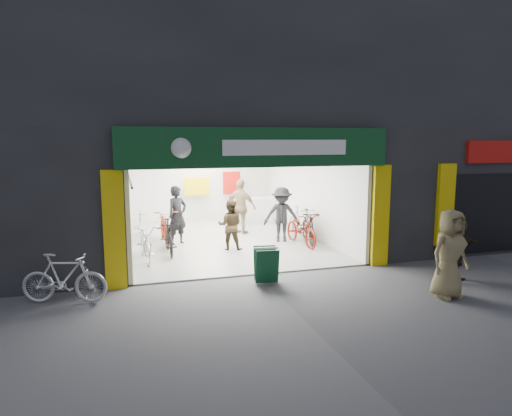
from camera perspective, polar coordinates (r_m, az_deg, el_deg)
name	(u,v)px	position (r m, az deg, el deg)	size (l,w,h in m)	color
ground	(258,275)	(11.07, 0.25, -8.40)	(60.00, 60.00, 0.00)	#56565B
building	(241,107)	(15.67, -1.91, 12.55)	(17.00, 10.27, 8.00)	#232326
bike_left_front	(146,242)	(12.59, -13.64, -4.15)	(0.68, 1.94, 1.02)	#B2B1B6
bike_left_midfront	(169,237)	(13.07, -10.81, -3.63)	(0.47, 1.67, 1.00)	black
bike_left_midback	(165,226)	(14.57, -11.33, -2.22)	(0.72, 2.07, 1.09)	#972A0D
bike_left_back	(141,225)	(15.43, -14.23, -2.01)	(0.44, 1.55, 0.93)	#A5A5AA
bike_right_front	(308,227)	(14.35, 6.56, -2.34)	(0.50, 1.75, 1.05)	black
bike_right_mid	(301,229)	(14.04, 5.70, -2.64)	(0.68, 1.94, 1.02)	maroon
bike_right_back	(301,223)	(14.88, 5.68, -1.87)	(0.51, 1.80, 1.08)	#AFB0B4
parked_bike	(64,278)	(9.89, -22.87, -8.10)	(0.48, 1.70, 1.02)	silver
customer_a	(177,216)	(14.15, -9.80, -0.96)	(0.67, 0.44, 1.83)	black
customer_b	(230,225)	(13.31, -3.26, -2.18)	(0.73, 0.57, 1.50)	#382B19
customer_c	(282,215)	(14.29, 3.23, -0.91)	(1.14, 0.65, 1.76)	black
customer_d	(241,207)	(15.48, -1.90, 0.10)	(1.11, 0.46, 1.90)	#907454
pedestrian_near	(450,254)	(10.14, 23.04, -5.29)	(0.90, 0.59, 1.85)	olive
pedestrian_far	(456,247)	(11.35, 23.70, -4.53)	(1.49, 0.47, 1.60)	#372719
sandwich_board	(266,264)	(10.38, 1.28, -7.01)	(0.59, 0.61, 0.81)	#104225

